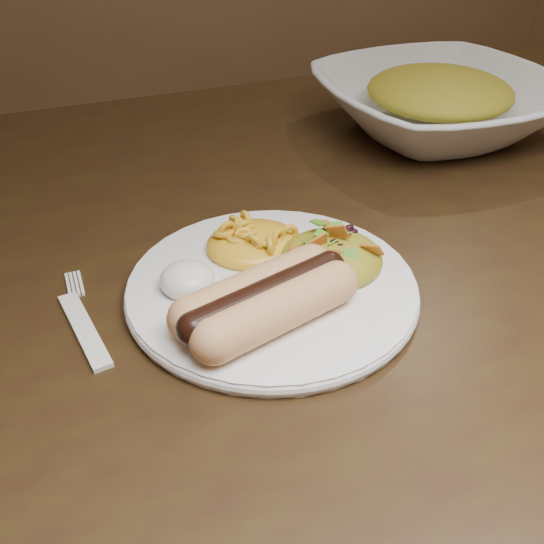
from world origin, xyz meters
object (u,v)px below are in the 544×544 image
object	(u,v)px
table	(334,311)
fork	(84,330)
serving_bowl	(438,105)
plate	(272,288)

from	to	relation	value
table	fork	xyz separation A→B (m)	(-0.25, -0.06, 0.09)
table	serving_bowl	world-z (taller)	serving_bowl
fork	serving_bowl	size ratio (longest dim) A/B	0.51
plate	serving_bowl	xyz separation A→B (m)	(0.32, 0.25, 0.03)
plate	table	bearing A→B (deg)	33.90
plate	fork	world-z (taller)	plate
plate	serving_bowl	size ratio (longest dim) A/B	0.82
table	fork	bearing A→B (deg)	-167.20
fork	table	bearing A→B (deg)	4.05
fork	serving_bowl	bearing A→B (deg)	18.38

